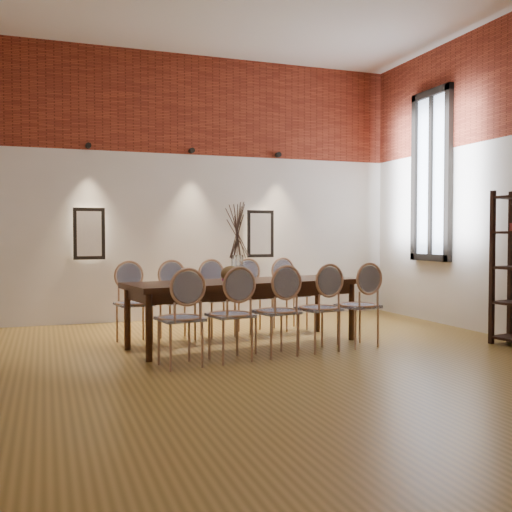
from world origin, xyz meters
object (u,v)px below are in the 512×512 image
object	(u,v)px
chair_near_e	(358,306)
chair_far_b	(178,301)
chair_near_a	(180,318)
chair_far_c	(218,299)
dining_table	(245,313)
chair_near_b	(230,315)
chair_near_c	(276,311)
vase	(237,268)
book	(235,280)
chair_far_d	(255,297)
chair_far_e	(291,295)
chair_near_d	(319,308)
bowl	(231,274)
chair_far_a	(134,304)

from	to	relation	value
chair_near_e	chair_far_b	world-z (taller)	same
chair_near_a	chair_far_c	bearing A→B (deg)	52.76
dining_table	chair_far_c	xyz separation A→B (m)	(-0.12, 0.71, 0.09)
chair_near_b	chair_near_e	distance (m)	1.64
dining_table	chair_near_e	distance (m)	1.31
chair_near_c	chair_far_b	world-z (taller)	same
vase	book	world-z (taller)	vase
chair_far_d	vase	distance (m)	1.05
chair_near_e	chair_far_e	size ratio (longest dim) A/B	1.00
chair_near_d	vase	xyz separation A→B (m)	(-0.75, 0.60, 0.43)
chair_near_e	bowl	xyz separation A→B (m)	(-1.39, 0.44, 0.37)
chair_near_c	chair_far_b	xyz separation A→B (m)	(-0.78, 1.33, 0.00)
chair_far_c	chair_far_e	world-z (taller)	same
chair_far_d	chair_near_b	bearing A→B (deg)	52.76
chair_near_d	vase	world-z (taller)	vase
chair_far_e	bowl	bearing A→B (deg)	30.76
chair_near_c	chair_far_c	xyz separation A→B (m)	(-0.24, 1.42, 0.00)
chair_far_e	vase	distance (m)	1.45
chair_near_c	chair_near_d	bearing A→B (deg)	0.00
chair_near_a	chair_near_d	bearing A→B (deg)	0.00
chair_near_e	vase	size ratio (longest dim) A/B	3.13
chair_near_b	chair_near_c	xyz separation A→B (m)	(0.54, 0.09, 0.00)
chair_near_c	chair_near_e	world-z (taller)	same
chair_near_d	book	distance (m)	1.03
chair_near_c	vase	distance (m)	0.84
chair_near_e	chair_far_b	distance (m)	2.18
chair_far_b	book	xyz separation A→B (m)	(0.54, -0.63, 0.30)
chair_far_a	chair_far_c	world-z (taller)	same
vase	chair_far_e	bearing A→B (deg)	40.87
chair_near_c	chair_far_d	xyz separation A→B (m)	(0.30, 1.51, 0.00)
chair_far_b	chair_far_d	bearing A→B (deg)	180.00
chair_far_c	book	size ratio (longest dim) A/B	3.62
book	vase	bearing A→B (deg)	-3.96
chair_far_e	bowl	xyz separation A→B (m)	(-1.15, -0.98, 0.37)
chair_near_c	chair_near_d	xyz separation A→B (m)	(0.54, 0.09, 0.00)
chair_far_b	chair_near_a	bearing A→B (deg)	69.19
chair_far_d	chair_far_e	world-z (taller)	same
chair_near_b	chair_near_c	bearing A→B (deg)	-0.00
dining_table	chair_far_a	bearing A→B (deg)	146.66
vase	book	bearing A→B (deg)	176.04
dining_table	chair_near_d	xyz separation A→B (m)	(0.66, -0.62, 0.09)
chair_near_b	chair_far_c	xyz separation A→B (m)	(0.30, 1.51, 0.00)
chair_near_b	bowl	world-z (taller)	chair_near_b
chair_far_c	vase	size ratio (longest dim) A/B	3.13
chair_near_a	chair_far_e	xyz separation A→B (m)	(1.91, 1.79, 0.00)
chair_far_e	chair_near_c	bearing A→B (deg)	52.76
chair_near_d	chair_far_a	world-z (taller)	same
chair_near_a	chair_near_c	world-z (taller)	same
chair_far_d	book	distance (m)	1.02
chair_near_b	chair_far_d	world-z (taller)	same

